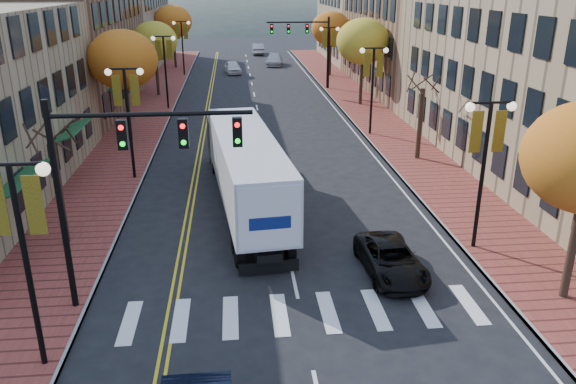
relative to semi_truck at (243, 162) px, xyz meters
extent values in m
plane|color=black|center=(1.61, -11.62, -2.19)|extent=(200.00, 200.00, 0.00)
cube|color=brown|center=(-7.39, 20.88, -2.12)|extent=(4.00, 85.00, 0.15)
cube|color=brown|center=(10.61, 20.88, -2.12)|extent=(4.00, 85.00, 0.15)
cube|color=brown|center=(-15.39, 24.38, 3.31)|extent=(12.00, 24.00, 11.00)
cube|color=#9E8966|center=(-15.39, 49.38, 2.56)|extent=(12.00, 26.00, 9.50)
cube|color=brown|center=(20.11, 30.38, 2.81)|extent=(15.00, 24.00, 10.00)
cube|color=#9E8966|center=(20.11, 52.38, 3.31)|extent=(15.00, 20.00, 11.00)
cylinder|color=#382619|center=(-7.39, -3.62, 0.06)|extent=(0.28, 0.28, 4.20)
cylinder|color=#382619|center=(-7.39, 12.38, 0.41)|extent=(0.28, 0.28, 4.90)
ellipsoid|color=orange|center=(-7.39, 12.38, 3.27)|extent=(4.48, 4.48, 3.81)
cylinder|color=#382619|center=(-7.39, 28.38, 0.23)|extent=(0.28, 0.28, 4.55)
ellipsoid|color=gold|center=(-7.39, 28.38, 2.88)|extent=(4.16, 4.16, 3.54)
cylinder|color=#382619|center=(-7.39, 46.38, 0.48)|extent=(0.28, 0.28, 5.04)
ellipsoid|color=orange|center=(-7.39, 46.38, 3.43)|extent=(4.61, 4.61, 3.92)
cylinder|color=#382619|center=(10.61, -9.62, 0.23)|extent=(0.28, 0.28, 4.55)
cylinder|color=#382619|center=(10.61, 6.38, 0.06)|extent=(0.28, 0.28, 4.20)
cylinder|color=#382619|center=(10.61, 22.38, 0.41)|extent=(0.28, 0.28, 4.90)
ellipsoid|color=gold|center=(10.61, 22.38, 3.27)|extent=(4.48, 4.48, 3.81)
cylinder|color=#382619|center=(10.61, 38.38, 0.34)|extent=(0.28, 0.28, 4.76)
ellipsoid|color=orange|center=(10.61, 38.38, 3.11)|extent=(4.35, 4.35, 3.70)
cylinder|color=black|center=(-5.89, -11.62, 0.81)|extent=(0.16, 0.16, 6.00)
cylinder|color=black|center=(-5.89, -11.62, 3.81)|extent=(1.60, 0.10, 0.10)
sphere|color=#FFF2CC|center=(-5.09, -11.62, 3.66)|extent=(0.36, 0.36, 0.36)
cube|color=#B69A18|center=(-5.44, -11.62, 2.71)|extent=(0.45, 0.03, 1.60)
cylinder|color=black|center=(-5.89, 4.38, 0.81)|extent=(0.16, 0.16, 6.00)
cylinder|color=black|center=(-5.89, 4.38, 3.81)|extent=(1.60, 0.10, 0.10)
sphere|color=#FFF2CC|center=(-6.69, 4.38, 3.66)|extent=(0.36, 0.36, 0.36)
sphere|color=#FFF2CC|center=(-5.09, 4.38, 3.66)|extent=(0.36, 0.36, 0.36)
cube|color=#B69A18|center=(-6.34, 4.38, 2.71)|extent=(0.45, 0.03, 1.60)
cube|color=#B69A18|center=(-5.44, 4.38, 2.71)|extent=(0.45, 0.03, 1.60)
cylinder|color=black|center=(-5.89, 22.38, 0.81)|extent=(0.16, 0.16, 6.00)
cylinder|color=black|center=(-5.89, 22.38, 3.81)|extent=(1.60, 0.10, 0.10)
sphere|color=#FFF2CC|center=(-6.69, 22.38, 3.66)|extent=(0.36, 0.36, 0.36)
sphere|color=#FFF2CC|center=(-5.09, 22.38, 3.66)|extent=(0.36, 0.36, 0.36)
cube|color=#B69A18|center=(-6.34, 22.38, 2.71)|extent=(0.45, 0.03, 1.60)
cube|color=#B69A18|center=(-5.44, 22.38, 2.71)|extent=(0.45, 0.03, 1.60)
cylinder|color=black|center=(-5.89, 40.38, 0.81)|extent=(0.16, 0.16, 6.00)
cylinder|color=black|center=(-5.89, 40.38, 3.81)|extent=(1.60, 0.10, 0.10)
sphere|color=#FFF2CC|center=(-6.69, 40.38, 3.66)|extent=(0.36, 0.36, 0.36)
sphere|color=#FFF2CC|center=(-5.09, 40.38, 3.66)|extent=(0.36, 0.36, 0.36)
cube|color=#B69A18|center=(-6.34, 40.38, 2.71)|extent=(0.45, 0.03, 1.60)
cube|color=#B69A18|center=(-5.44, 40.38, 2.71)|extent=(0.45, 0.03, 1.60)
cylinder|color=black|center=(9.11, -5.62, 0.81)|extent=(0.16, 0.16, 6.00)
cylinder|color=black|center=(9.11, -5.62, 3.81)|extent=(1.60, 0.10, 0.10)
sphere|color=#FFF2CC|center=(8.31, -5.62, 3.66)|extent=(0.36, 0.36, 0.36)
sphere|color=#FFF2CC|center=(9.91, -5.62, 3.66)|extent=(0.36, 0.36, 0.36)
cube|color=#B69A18|center=(8.66, -5.62, 2.71)|extent=(0.45, 0.03, 1.60)
cube|color=#B69A18|center=(9.56, -5.62, 2.71)|extent=(0.45, 0.03, 1.60)
cylinder|color=black|center=(9.11, 12.38, 0.81)|extent=(0.16, 0.16, 6.00)
cylinder|color=black|center=(9.11, 12.38, 3.81)|extent=(1.60, 0.10, 0.10)
sphere|color=#FFF2CC|center=(8.31, 12.38, 3.66)|extent=(0.36, 0.36, 0.36)
sphere|color=#FFF2CC|center=(9.91, 12.38, 3.66)|extent=(0.36, 0.36, 0.36)
cube|color=#B69A18|center=(8.66, 12.38, 2.71)|extent=(0.45, 0.03, 1.60)
cube|color=#B69A18|center=(9.56, 12.38, 2.71)|extent=(0.45, 0.03, 1.60)
cylinder|color=black|center=(9.11, 30.38, 0.81)|extent=(0.16, 0.16, 6.00)
cylinder|color=black|center=(9.11, 30.38, 3.81)|extent=(1.60, 0.10, 0.10)
sphere|color=#FFF2CC|center=(8.31, 30.38, 3.66)|extent=(0.36, 0.36, 0.36)
sphere|color=#FFF2CC|center=(9.91, 30.38, 3.66)|extent=(0.36, 0.36, 0.36)
cube|color=#B69A18|center=(8.66, 30.38, 2.71)|extent=(0.45, 0.03, 1.60)
cube|color=#B69A18|center=(9.56, 30.38, 2.71)|extent=(0.45, 0.03, 1.60)
cylinder|color=black|center=(-5.79, -8.62, 1.31)|extent=(0.20, 0.20, 7.00)
cylinder|color=black|center=(-2.79, -8.62, 4.31)|extent=(6.00, 0.14, 0.14)
cube|color=black|center=(-3.69, -8.62, 3.71)|extent=(0.30, 0.25, 0.90)
sphere|color=#FF0C0C|center=(-3.69, -8.76, 3.96)|extent=(0.16, 0.16, 0.16)
cube|color=black|center=(-1.89, -8.62, 3.71)|extent=(0.30, 0.25, 0.90)
sphere|color=#FF0C0C|center=(-1.89, -8.76, 3.96)|extent=(0.16, 0.16, 0.16)
cube|color=black|center=(-0.27, -8.62, 3.71)|extent=(0.30, 0.25, 0.90)
sphere|color=#FF0C0C|center=(-0.27, -8.76, 3.96)|extent=(0.16, 0.16, 0.16)
cylinder|color=black|center=(9.01, 30.38, 1.31)|extent=(0.20, 0.20, 7.00)
cylinder|color=black|center=(6.01, 30.38, 4.31)|extent=(6.00, 0.14, 0.14)
cube|color=black|center=(6.91, 30.38, 3.71)|extent=(0.30, 0.25, 0.90)
sphere|color=#FF0C0C|center=(6.91, 30.24, 3.96)|extent=(0.16, 0.16, 0.16)
cube|color=black|center=(5.11, 30.38, 3.71)|extent=(0.30, 0.25, 0.90)
sphere|color=#FF0C0C|center=(5.11, 30.24, 3.96)|extent=(0.16, 0.16, 0.16)
cube|color=black|center=(3.49, 30.38, 3.71)|extent=(0.30, 0.25, 0.90)
sphere|color=#FF0C0C|center=(3.49, 30.24, 3.96)|extent=(0.16, 0.16, 0.16)
cube|color=black|center=(0.13, -1.19, -1.39)|extent=(2.21, 12.21, 0.33)
cube|color=silver|center=(0.13, -1.19, 0.25)|extent=(3.71, 12.37, 2.62)
cube|color=black|center=(-0.66, 6.26, -0.64)|extent=(2.63, 3.04, 2.34)
cylinder|color=black|center=(-0.34, -6.14, -1.72)|extent=(0.42, 0.97, 0.94)
cylinder|color=black|center=(1.62, -5.94, -1.72)|extent=(0.42, 0.97, 0.94)
cylinder|color=black|center=(-0.46, -5.02, -1.72)|extent=(0.42, 0.97, 0.94)
cylinder|color=black|center=(1.50, -4.82, -1.72)|extent=(0.42, 0.97, 0.94)
cylinder|color=black|center=(-1.52, 5.04, -1.72)|extent=(0.42, 0.97, 0.94)
cylinder|color=black|center=(0.43, 5.25, -1.72)|extent=(0.42, 0.97, 0.94)
cylinder|color=black|center=(-1.74, 7.09, -1.72)|extent=(0.42, 0.97, 0.94)
cylinder|color=black|center=(0.22, 7.30, -1.72)|extent=(0.42, 0.97, 0.94)
imported|color=black|center=(5.23, -7.25, -1.60)|extent=(2.14, 4.31, 1.17)
imported|color=white|center=(-0.36, 41.68, -1.49)|extent=(2.18, 4.31, 1.41)
imported|color=#A3A4AB|center=(5.00, 48.02, -1.47)|extent=(2.58, 5.15, 1.44)
imported|color=#B1B1B9|center=(3.45, 59.83, -1.42)|extent=(1.68, 4.70, 1.54)
camera|label=1|loc=(-0.34, -25.28, 8.01)|focal=35.00mm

